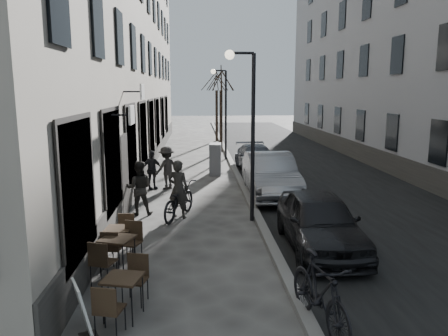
{
  "coord_description": "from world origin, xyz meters",
  "views": [
    {
      "loc": [
        -1.67,
        -6.84,
        3.98
      ],
      "look_at": [
        -0.91,
        5.17,
        1.8
      ],
      "focal_mm": 35.0,
      "sensor_mm": 36.0,
      "label": 1
    }
  ],
  "objects": [
    {
      "name": "car_mid",
      "position": [
        1.09,
        9.16,
        0.8
      ],
      "size": [
        1.71,
        4.84,
        1.59
      ],
      "primitive_type": "imported",
      "rotation": [
        0.0,
        0.0,
        -0.01
      ],
      "color": "gray",
      "rests_on": "ground"
    },
    {
      "name": "building_right",
      "position": [
        9.5,
        16.5,
        8.0
      ],
      "size": [
        4.0,
        35.0,
        16.0
      ],
      "primitive_type": "cube",
      "color": "gray",
      "rests_on": "ground"
    },
    {
      "name": "bicycle",
      "position": [
        -2.26,
        6.44,
        0.56
      ],
      "size": [
        1.47,
        2.26,
        1.12
      ],
      "primitive_type": "imported",
      "rotation": [
        0.0,
        0.0,
        2.77
      ],
      "color": "black",
      "rests_on": "ground"
    },
    {
      "name": "cyclist_rider",
      "position": [
        -2.26,
        6.44,
        0.92
      ],
      "size": [
        0.78,
        0.65,
        1.84
      ],
      "primitive_type": "imported",
      "rotation": [
        0.0,
        0.0,
        2.77
      ],
      "color": "#272522",
      "rests_on": "ground"
    },
    {
      "name": "building_left",
      "position": [
        -6.0,
        16.5,
        8.0
      ],
      "size": [
        4.0,
        35.0,
        16.0
      ],
      "primitive_type": "cube",
      "color": "gray",
      "rests_on": "ground"
    },
    {
      "name": "kerb",
      "position": [
        0.2,
        16.0,
        0.06
      ],
      "size": [
        0.25,
        60.0,
        0.12
      ],
      "primitive_type": "cube",
      "color": "slate",
      "rests_on": "ground"
    },
    {
      "name": "pedestrian_far",
      "position": [
        -3.49,
        10.52,
        0.78
      ],
      "size": [
        0.98,
        0.82,
        1.57
      ],
      "primitive_type": "imported",
      "rotation": [
        0.0,
        0.0,
        0.57
      ],
      "color": "black",
      "rests_on": "ground"
    },
    {
      "name": "car_far",
      "position": [
        1.25,
        14.24,
        0.63
      ],
      "size": [
        1.93,
        4.39,
        1.25
      ],
      "primitive_type": "imported",
      "rotation": [
        0.0,
        0.0,
        0.04
      ],
      "color": "#3F424B",
      "rests_on": "ground"
    },
    {
      "name": "bistro_set_c",
      "position": [
        -3.55,
        3.2,
        0.45
      ],
      "size": [
        0.66,
        1.52,
        0.88
      ],
      "rotation": [
        0.0,
        0.0,
        -0.1
      ],
      "color": "black",
      "rests_on": "ground"
    },
    {
      "name": "car_near",
      "position": [
        1.38,
        3.5,
        0.72
      ],
      "size": [
        1.78,
        4.27,
        1.44
      ],
      "primitive_type": "imported",
      "rotation": [
        0.0,
        0.0,
        -0.02
      ],
      "color": "black",
      "rests_on": "ground"
    },
    {
      "name": "sign_board",
      "position": [
        -3.46,
        -0.36,
        0.41
      ],
      "size": [
        0.56,
        0.65,
        1.01
      ],
      "rotation": [
        0.0,
        0.0,
        0.43
      ],
      "color": "black",
      "rests_on": "ground"
    },
    {
      "name": "streetlamp_far",
      "position": [
        -0.17,
        18.0,
        3.16
      ],
      "size": [
        0.9,
        0.28,
        5.09
      ],
      "color": "black",
      "rests_on": "ground"
    },
    {
      "name": "pedestrian_mid",
      "position": [
        -2.89,
        10.55,
        0.86
      ],
      "size": [
        1.26,
        1.21,
        1.72
      ],
      "primitive_type": "imported",
      "rotation": [
        0.0,
        0.0,
        3.85
      ],
      "color": "black",
      "rests_on": "ground"
    },
    {
      "name": "road",
      "position": [
        3.85,
        16.0,
        0.0
      ],
      "size": [
        7.3,
        60.0,
        0.0
      ],
      "primitive_type": "cube",
      "color": "black",
      "rests_on": "ground"
    },
    {
      "name": "moped",
      "position": [
        0.35,
        -0.17,
        0.63
      ],
      "size": [
        0.97,
        2.18,
        1.26
      ],
      "primitive_type": "imported",
      "rotation": [
        0.0,
        0.0,
        0.19
      ],
      "color": "black",
      "rests_on": "ground"
    },
    {
      "name": "pedestrian_near",
      "position": [
        -3.53,
        6.91,
        0.87
      ],
      "size": [
        0.85,
        0.66,
        1.74
      ],
      "primitive_type": "imported",
      "rotation": [
        0.0,
        0.0,
        3.15
      ],
      "color": "#262421",
      "rests_on": "ground"
    },
    {
      "name": "utility_cabinet",
      "position": [
        -0.8,
        13.46,
        0.73
      ],
      "size": [
        0.61,
        1.02,
        1.47
      ],
      "primitive_type": "cube",
      "rotation": [
        0.0,
        0.0,
        -0.08
      ],
      "color": "slate",
      "rests_on": "ground"
    },
    {
      "name": "tree_far",
      "position": [
        -0.1,
        27.0,
        4.66
      ],
      "size": [
        2.4,
        2.4,
        5.7
      ],
      "color": "black",
      "rests_on": "ground"
    },
    {
      "name": "bistro_set_a",
      "position": [
        -2.99,
        0.37,
        0.47
      ],
      "size": [
        0.77,
        1.58,
        0.9
      ],
      "rotation": [
        0.0,
        0.0,
        -0.23
      ],
      "color": "black",
      "rests_on": "ground"
    },
    {
      "name": "ground",
      "position": [
        0.0,
        0.0,
        0.0
      ],
      "size": [
        120.0,
        120.0,
        0.0
      ],
      "primitive_type": "plane",
      "color": "#3D3B38",
      "rests_on": "ground"
    },
    {
      "name": "tree_near",
      "position": [
        -0.1,
        21.0,
        4.66
      ],
      "size": [
        2.4,
        2.4,
        5.7
      ],
      "color": "black",
      "rests_on": "ground"
    },
    {
      "name": "streetlamp_near",
      "position": [
        -0.17,
        6.0,
        3.16
      ],
      "size": [
        0.9,
        0.28,
        5.09
      ],
      "color": "black",
      "rests_on": "ground"
    },
    {
      "name": "bistro_set_b",
      "position": [
        -3.42,
        2.32,
        0.49
      ],
      "size": [
        0.94,
        1.67,
        0.95
      ],
      "rotation": [
        0.0,
        0.0,
        -0.33
      ],
      "color": "black",
      "rests_on": "ground"
    }
  ]
}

